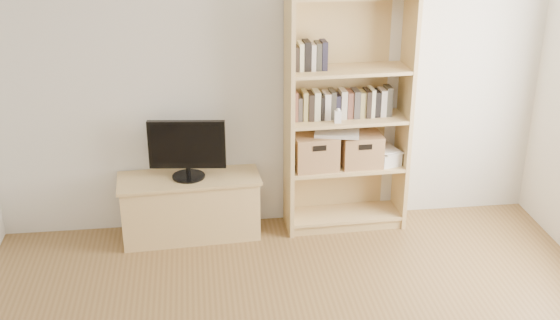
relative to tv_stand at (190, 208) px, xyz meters
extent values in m
cube|color=silver|center=(0.70, 0.21, 1.05)|extent=(4.50, 0.02, 2.60)
cube|color=tan|center=(0.00, 0.00, 0.00)|extent=(1.12, 0.48, 0.50)
cube|color=tan|center=(1.29, 0.03, 0.74)|extent=(1.00, 0.38, 1.98)
cube|color=black|center=(0.00, 0.00, 0.51)|extent=(0.61, 0.12, 0.48)
cube|color=brown|center=(1.29, 0.05, 0.83)|extent=(0.89, 0.22, 0.24)
cube|color=brown|center=(1.07, 0.04, 1.22)|extent=(0.36, 0.15, 0.19)
cube|color=white|center=(1.19, -0.08, 0.77)|extent=(0.05, 0.03, 0.10)
cube|color=#956A43|center=(1.03, 0.02, 0.44)|extent=(0.37, 0.31, 0.29)
cube|color=#956A43|center=(1.41, 0.03, 0.43)|extent=(0.33, 0.28, 0.27)
cube|color=white|center=(1.21, 0.02, 0.60)|extent=(0.40, 0.33, 0.03)
cube|color=beige|center=(1.63, 0.04, 0.35)|extent=(0.22, 0.27, 0.11)
camera|label=1|loc=(0.08, -5.18, 2.61)|focal=45.00mm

